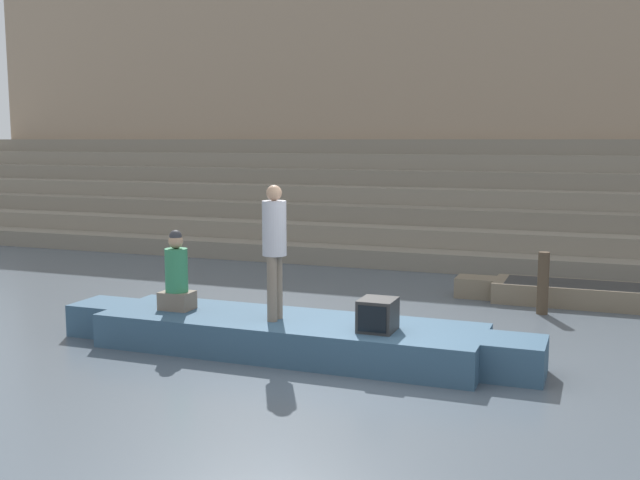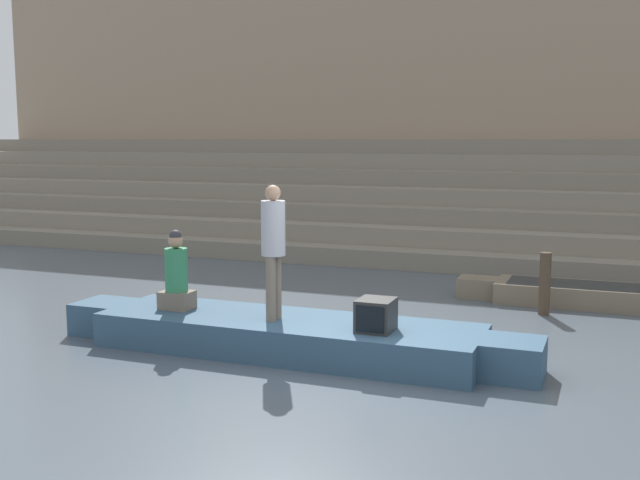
# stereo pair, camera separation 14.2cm
# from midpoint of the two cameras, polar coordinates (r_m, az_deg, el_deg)

# --- Properties ---
(ground_plane) EXTENTS (120.00, 120.00, 0.00)m
(ground_plane) POSITION_cam_midpoint_polar(r_m,az_deg,el_deg) (9.13, 4.21, -10.24)
(ground_plane) COLOR #4C5660
(ghat_steps) EXTENTS (36.00, 5.55, 2.81)m
(ghat_steps) POSITION_cam_midpoint_polar(r_m,az_deg,el_deg) (19.24, 13.76, 2.07)
(ghat_steps) COLOR gray
(ghat_steps) RESTS_ON ground
(back_wall) EXTENTS (34.20, 1.28, 9.30)m
(back_wall) POSITION_cam_midpoint_polar(r_m,az_deg,el_deg) (21.79, 15.02, 12.19)
(back_wall) COLOR tan
(back_wall) RESTS_ON ground
(rowboat_main) EXTENTS (6.58, 1.54, 0.45)m
(rowboat_main) POSITION_cam_midpoint_polar(r_m,az_deg,el_deg) (9.99, -2.14, -7.19)
(rowboat_main) COLOR #33516B
(rowboat_main) RESTS_ON ground
(person_standing) EXTENTS (0.31, 0.31, 1.77)m
(person_standing) POSITION_cam_midpoint_polar(r_m,az_deg,el_deg) (9.71, -3.16, -0.15)
(person_standing) COLOR #756656
(person_standing) RESTS_ON rowboat_main
(person_rowing) EXTENTS (0.44, 0.35, 1.11)m
(person_rowing) POSITION_cam_midpoint_polar(r_m,az_deg,el_deg) (10.58, -10.51, -2.75)
(person_rowing) COLOR #756656
(person_rowing) RESTS_ON rowboat_main
(tv_set) EXTENTS (0.43, 0.49, 0.40)m
(tv_set) POSITION_cam_midpoint_polar(r_m,az_deg,el_deg) (9.29, 4.71, -5.72)
(tv_set) COLOR #2D2D2D
(tv_set) RESTS_ON rowboat_main
(mooring_post) EXTENTS (0.18, 0.18, 1.01)m
(mooring_post) POSITION_cam_midpoint_polar(r_m,az_deg,el_deg) (12.57, 17.06, -3.20)
(mooring_post) COLOR #473828
(mooring_post) RESTS_ON ground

